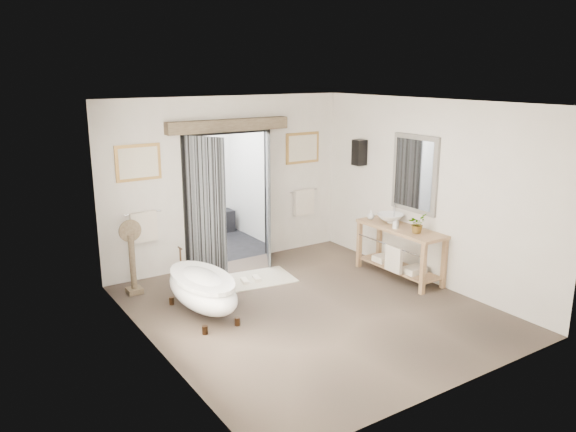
% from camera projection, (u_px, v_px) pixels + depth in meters
% --- Properties ---
extents(ground_plane, '(5.00, 5.00, 0.00)m').
position_uv_depth(ground_plane, '(311.00, 310.00, 8.00)').
color(ground_plane, brown).
extents(room_shell, '(4.52, 5.02, 2.91)m').
position_uv_depth(room_shell, '(316.00, 183.00, 7.41)').
color(room_shell, silver).
rests_on(room_shell, ground_plane).
extents(shower_room, '(2.22, 2.01, 2.51)m').
position_uv_depth(shower_room, '(193.00, 197.00, 11.00)').
color(shower_room, black).
rests_on(shower_room, ground_plane).
extents(back_wall_dressing, '(3.82, 0.76, 2.52)m').
position_uv_depth(back_wall_dressing, '(233.00, 177.00, 9.48)').
color(back_wall_dressing, black).
rests_on(back_wall_dressing, ground_plane).
extents(clawfoot_tub, '(0.72, 1.61, 0.78)m').
position_uv_depth(clawfoot_tub, '(202.00, 289.00, 7.74)').
color(clawfoot_tub, '#332013').
rests_on(clawfoot_tub, ground_plane).
extents(vanity, '(0.57, 1.60, 0.85)m').
position_uv_depth(vanity, '(399.00, 248.00, 9.13)').
color(vanity, tan).
rests_on(vanity, ground_plane).
extents(pedestal_mirror, '(0.34, 0.22, 1.16)m').
position_uv_depth(pedestal_mirror, '(132.00, 262.00, 8.47)').
color(pedestal_mirror, '#736248').
rests_on(pedestal_mirror, ground_plane).
extents(rug, '(1.30, 0.96, 0.01)m').
position_uv_depth(rug, '(256.00, 279.00, 9.15)').
color(rug, beige).
rests_on(rug, ground_plane).
extents(slippers, '(0.36, 0.25, 0.05)m').
position_uv_depth(slippers, '(251.00, 279.00, 9.05)').
color(slippers, white).
rests_on(slippers, rug).
extents(basin, '(0.57, 0.57, 0.16)m').
position_uv_depth(basin, '(390.00, 218.00, 9.30)').
color(basin, white).
rests_on(basin, vanity).
extents(plant, '(0.34, 0.31, 0.30)m').
position_uv_depth(plant, '(417.00, 223.00, 8.71)').
color(plant, gray).
rests_on(plant, vanity).
extents(soap_bottle_a, '(0.10, 0.10, 0.17)m').
position_uv_depth(soap_bottle_a, '(396.00, 223.00, 8.97)').
color(soap_bottle_a, gray).
rests_on(soap_bottle_a, vanity).
extents(soap_bottle_b, '(0.13, 0.13, 0.15)m').
position_uv_depth(soap_bottle_b, '(371.00, 215.00, 9.53)').
color(soap_bottle_b, gray).
rests_on(soap_bottle_b, vanity).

